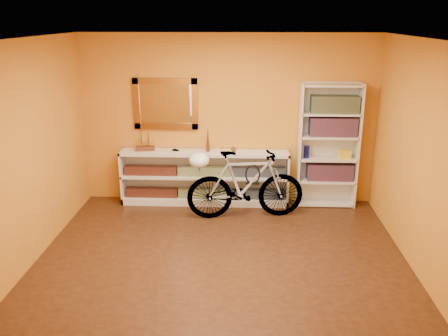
{
  "coord_description": "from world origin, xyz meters",
  "views": [
    {
      "loc": [
        0.26,
        -5.07,
        2.84
      ],
      "look_at": [
        0.0,
        0.7,
        0.95
      ],
      "focal_mm": 37.63,
      "sensor_mm": 36.0,
      "label": 1
    }
  ],
  "objects_px": {
    "console_unit": "(205,177)",
    "bicycle": "(245,185)",
    "bookcase": "(328,146)",
    "helmet": "(199,160)"
  },
  "relations": [
    {
      "from": "bookcase",
      "to": "helmet",
      "type": "xyz_separation_m",
      "value": [
        -1.9,
        -0.64,
        -0.05
      ]
    },
    {
      "from": "bicycle",
      "to": "helmet",
      "type": "distance_m",
      "value": 0.77
    },
    {
      "from": "console_unit",
      "to": "bicycle",
      "type": "bearing_deg",
      "value": -39.64
    },
    {
      "from": "console_unit",
      "to": "bookcase",
      "type": "distance_m",
      "value": 1.95
    },
    {
      "from": "bookcase",
      "to": "bicycle",
      "type": "height_order",
      "value": "bookcase"
    },
    {
      "from": "bookcase",
      "to": "bicycle",
      "type": "bearing_deg",
      "value": -156.05
    },
    {
      "from": "bicycle",
      "to": "console_unit",
      "type": "bearing_deg",
      "value": 42.57
    },
    {
      "from": "console_unit",
      "to": "bicycle",
      "type": "height_order",
      "value": "bicycle"
    },
    {
      "from": "bookcase",
      "to": "console_unit",
      "type": "bearing_deg",
      "value": -179.24
    },
    {
      "from": "console_unit",
      "to": "helmet",
      "type": "height_order",
      "value": "helmet"
    }
  ]
}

